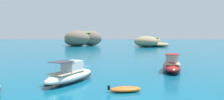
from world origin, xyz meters
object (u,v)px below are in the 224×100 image
(motorboat_red, at_px, (171,65))
(dinghy_tender, at_px, (125,89))
(islet_large, at_px, (81,38))
(islet_small, at_px, (149,42))
(motorboat_white, at_px, (70,75))

(motorboat_red, relative_size, dinghy_tender, 2.68)
(islet_large, xyz_separation_m, motorboat_red, (21.68, -62.40, -2.37))
(islet_large, xyz_separation_m, dinghy_tender, (15.15, -72.57, -2.89))
(islet_small, distance_m, motorboat_red, 56.55)
(motorboat_red, bearing_deg, islet_small, 83.56)
(islet_small, bearing_deg, islet_large, 167.49)
(motorboat_white, xyz_separation_m, dinghy_tender, (5.26, -3.54, -0.48))
(islet_small, bearing_deg, motorboat_white, -106.10)
(dinghy_tender, bearing_deg, islet_small, 79.03)
(motorboat_red, bearing_deg, dinghy_tender, -122.67)
(islet_large, bearing_deg, dinghy_tender, -78.21)
(motorboat_white, bearing_deg, islet_small, 73.90)
(islet_large, relative_size, motorboat_white, 2.43)
(motorboat_red, distance_m, dinghy_tender, 12.10)
(islet_large, bearing_deg, islet_small, -12.51)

